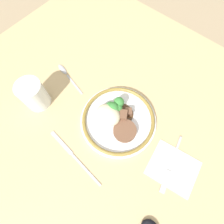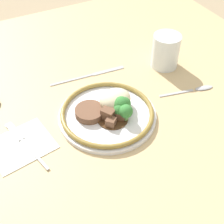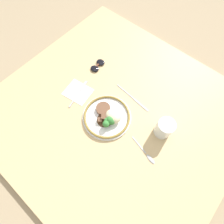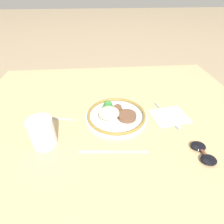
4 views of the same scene
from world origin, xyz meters
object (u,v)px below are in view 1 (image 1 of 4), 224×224
at_px(plate, 117,118).
at_px(fork, 170,169).
at_px(juice_glass, 34,95).
at_px(spoon, 65,73).
at_px(knife, 73,155).

distance_m(plate, fork, 0.22).
bearing_deg(juice_glass, fork, -168.09).
bearing_deg(spoon, fork, -172.30).
relative_size(plate, knife, 1.09).
height_order(fork, spoon, same).
xyz_separation_m(knife, spoon, (0.24, -0.20, 0.00)).
xyz_separation_m(plate, fork, (-0.22, 0.02, -0.02)).
height_order(juice_glass, fork, juice_glass).
distance_m(fork, spoon, 0.50).
height_order(plate, knife, plate).
xyz_separation_m(juice_glass, spoon, (0.02, -0.14, -0.05)).
bearing_deg(knife, plate, -94.93).
relative_size(knife, spoon, 1.43).
bearing_deg(fork, juice_glass, -91.74).
height_order(fork, knife, fork).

